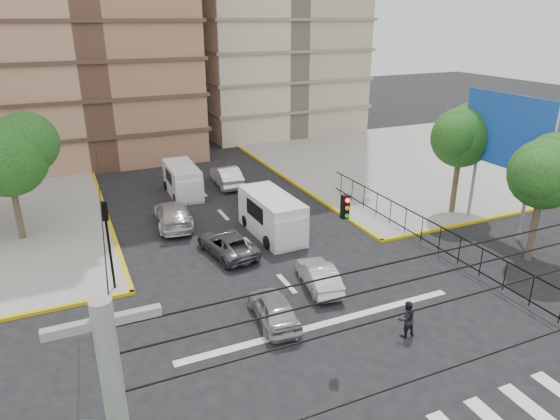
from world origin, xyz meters
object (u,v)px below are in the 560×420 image
car_silver_front_left (274,308)px  pedestrian_crosswalk (406,319)px  van_right_lane (274,217)px  car_white_front_right (319,276)px  traffic_light_nw (107,231)px  van_left_lane (183,182)px

car_silver_front_left → pedestrian_crosswalk: 5.52m
car_silver_front_left → pedestrian_crosswalk: (4.52, -3.17, 0.15)m
van_right_lane → car_silver_front_left: 9.00m
car_silver_front_left → car_white_front_right: 3.62m
van_right_lane → car_white_front_right: 6.49m
car_silver_front_left → van_right_lane: bearing=-108.0°
traffic_light_nw → van_right_lane: bearing=16.0°
van_left_lane → pedestrian_crosswalk: bearing=-77.4°
car_silver_front_left → pedestrian_crosswalk: pedestrian_crosswalk is taller
traffic_light_nw → car_silver_front_left: size_ratio=1.16×
car_silver_front_left → car_white_front_right: bearing=-144.9°
van_left_lane → traffic_light_nw: bearing=-116.4°
traffic_light_nw → van_left_lane: size_ratio=0.88×
van_right_lane → traffic_light_nw: bearing=-165.8°
van_right_lane → van_left_lane: (-3.13, 9.30, -0.12)m
van_left_lane → car_silver_front_left: 17.55m
traffic_light_nw → car_silver_front_left: bearing=-42.9°
car_silver_front_left → pedestrian_crosswalk: bearing=150.5°
van_left_lane → car_white_front_right: bearing=-78.8°
traffic_light_nw → car_white_front_right: bearing=-22.3°
traffic_light_nw → car_white_front_right: size_ratio=1.16×
car_white_front_right → van_left_lane: bearing=-70.6°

